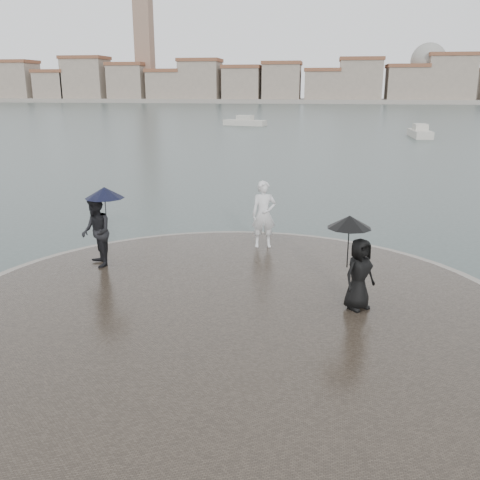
# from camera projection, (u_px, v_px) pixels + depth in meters

# --- Properties ---
(ground) EXTENTS (400.00, 400.00, 0.00)m
(ground) POSITION_uv_depth(u_px,v_px,m) (189.00, 421.00, 7.96)
(ground) COLOR #2B3835
(ground) RESTS_ON ground
(kerb_ring) EXTENTS (12.50, 12.50, 0.32)m
(kerb_ring) POSITION_uv_depth(u_px,v_px,m) (230.00, 316.00, 11.24)
(kerb_ring) COLOR gray
(kerb_ring) RESTS_ON ground
(quay_tip) EXTENTS (11.90, 11.90, 0.36)m
(quay_tip) POSITION_uv_depth(u_px,v_px,m) (230.00, 315.00, 11.23)
(quay_tip) COLOR #2D261E
(quay_tip) RESTS_ON ground
(statue) EXTENTS (0.77, 0.59, 1.90)m
(statue) POSITION_uv_depth(u_px,v_px,m) (264.00, 214.00, 15.16)
(statue) COLOR silver
(statue) RESTS_ON quay_tip
(visitor_left) EXTENTS (1.28, 1.15, 2.04)m
(visitor_left) POSITION_uv_depth(u_px,v_px,m) (98.00, 224.00, 13.46)
(visitor_left) COLOR black
(visitor_left) RESTS_ON quay_tip
(visitor_right) EXTENTS (1.14, 0.98, 1.95)m
(visitor_right) POSITION_uv_depth(u_px,v_px,m) (356.00, 259.00, 10.86)
(visitor_right) COLOR black
(visitor_right) RESTS_ON quay_tip
(far_skyline) EXTENTS (260.00, 20.00, 37.00)m
(far_skyline) POSITION_uv_depth(u_px,v_px,m) (301.00, 84.00, 159.89)
(far_skyline) COLOR gray
(far_skyline) RESTS_ON ground
(boats) EXTENTS (23.18, 17.76, 1.50)m
(boats) POSITION_uv_depth(u_px,v_px,m) (321.00, 127.00, 60.41)
(boats) COLOR #B9B4A7
(boats) RESTS_ON ground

